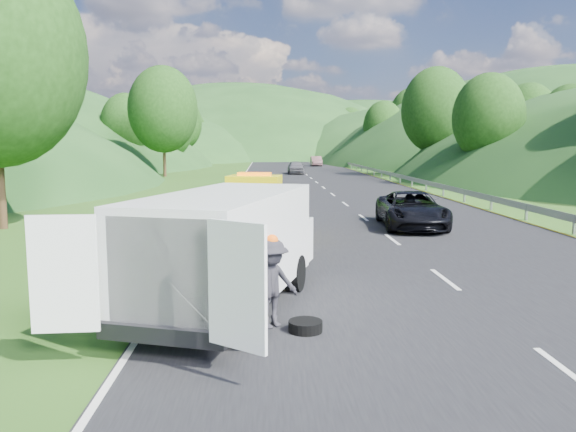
{
  "coord_description": "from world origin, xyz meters",
  "views": [
    {
      "loc": [
        -1.6,
        -15.89,
        3.49
      ],
      "look_at": [
        -0.92,
        0.94,
        1.3
      ],
      "focal_mm": 35.0,
      "sensor_mm": 36.0,
      "label": 1
    }
  ],
  "objects_px": {
    "child": "(250,271)",
    "suitcase": "(174,250)",
    "spare_tire": "(305,332)",
    "worker": "(272,328)",
    "white_van": "(229,244)",
    "passing_suv": "(411,228)",
    "woman": "(179,262)",
    "tow_truck": "(250,206)"
  },
  "relations": [
    {
      "from": "child",
      "to": "worker",
      "type": "distance_m",
      "value": 4.79
    },
    {
      "from": "woman",
      "to": "passing_suv",
      "type": "relative_size",
      "value": 0.3
    },
    {
      "from": "spare_tire",
      "to": "passing_suv",
      "type": "relative_size",
      "value": 0.12
    },
    {
      "from": "white_van",
      "to": "child",
      "type": "bearing_deg",
      "value": 101.31
    },
    {
      "from": "white_van",
      "to": "suitcase",
      "type": "xyz_separation_m",
      "value": [
        -2.0,
        5.16,
        -1.1
      ]
    },
    {
      "from": "child",
      "to": "worker",
      "type": "relative_size",
      "value": 0.54
    },
    {
      "from": "spare_tire",
      "to": "tow_truck",
      "type": "bearing_deg",
      "value": 96.91
    },
    {
      "from": "child",
      "to": "suitcase",
      "type": "distance_m",
      "value": 2.86
    },
    {
      "from": "tow_truck",
      "to": "passing_suv",
      "type": "bearing_deg",
      "value": 25.53
    },
    {
      "from": "child",
      "to": "spare_tire",
      "type": "xyz_separation_m",
      "value": [
        1.15,
        -5.05,
        0.0
      ]
    },
    {
      "from": "worker",
      "to": "suitcase",
      "type": "bearing_deg",
      "value": 80.65
    },
    {
      "from": "suitcase",
      "to": "child",
      "type": "bearing_deg",
      "value": -34.37
    },
    {
      "from": "child",
      "to": "suitcase",
      "type": "xyz_separation_m",
      "value": [
        -2.35,
        1.6,
        0.3
      ]
    },
    {
      "from": "woman",
      "to": "suitcase",
      "type": "bearing_deg",
      "value": 19.56
    },
    {
      "from": "woman",
      "to": "worker",
      "type": "bearing_deg",
      "value": -172.64
    },
    {
      "from": "tow_truck",
      "to": "worker",
      "type": "bearing_deg",
      "value": -77.09
    },
    {
      "from": "white_van",
      "to": "woman",
      "type": "height_order",
      "value": "white_van"
    },
    {
      "from": "white_van",
      "to": "woman",
      "type": "bearing_deg",
      "value": 127.03
    },
    {
      "from": "worker",
      "to": "spare_tire",
      "type": "height_order",
      "value": "worker"
    },
    {
      "from": "passing_suv",
      "to": "white_van",
      "type": "bearing_deg",
      "value": -116.72
    },
    {
      "from": "child",
      "to": "suitcase",
      "type": "bearing_deg",
      "value": 155.77
    },
    {
      "from": "white_van",
      "to": "worker",
      "type": "relative_size",
      "value": 4.47
    },
    {
      "from": "woman",
      "to": "suitcase",
      "type": "relative_size",
      "value": 2.65
    },
    {
      "from": "tow_truck",
      "to": "suitcase",
      "type": "distance_m",
      "value": 4.8
    },
    {
      "from": "woman",
      "to": "passing_suv",
      "type": "height_order",
      "value": "woman"
    },
    {
      "from": "spare_tire",
      "to": "worker",
      "type": "bearing_deg",
      "value": 154.79
    },
    {
      "from": "tow_truck",
      "to": "spare_tire",
      "type": "bearing_deg",
      "value": -73.99
    },
    {
      "from": "worker",
      "to": "passing_suv",
      "type": "height_order",
      "value": "worker"
    },
    {
      "from": "worker",
      "to": "spare_tire",
      "type": "xyz_separation_m",
      "value": [
        0.61,
        -0.29,
        0.0
      ]
    },
    {
      "from": "suitcase",
      "to": "passing_suv",
      "type": "bearing_deg",
      "value": 34.84
    },
    {
      "from": "white_van",
      "to": "spare_tire",
      "type": "distance_m",
      "value": 2.54
    },
    {
      "from": "child",
      "to": "suitcase",
      "type": "height_order",
      "value": "suitcase"
    },
    {
      "from": "white_van",
      "to": "tow_truck",
      "type": "bearing_deg",
      "value": 105.76
    },
    {
      "from": "woman",
      "to": "child",
      "type": "bearing_deg",
      "value": -137.95
    },
    {
      "from": "suitcase",
      "to": "tow_truck",
      "type": "bearing_deg",
      "value": 62.43
    },
    {
      "from": "passing_suv",
      "to": "woman",
      "type": "bearing_deg",
      "value": -138.82
    },
    {
      "from": "woman",
      "to": "child",
      "type": "relative_size",
      "value": 1.73
    },
    {
      "from": "tow_truck",
      "to": "child",
      "type": "height_order",
      "value": "tow_truck"
    },
    {
      "from": "white_van",
      "to": "suitcase",
      "type": "height_order",
      "value": "white_van"
    },
    {
      "from": "tow_truck",
      "to": "passing_suv",
      "type": "distance_m",
      "value": 7.02
    },
    {
      "from": "worker",
      "to": "spare_tire",
      "type": "distance_m",
      "value": 0.68
    },
    {
      "from": "tow_truck",
      "to": "child",
      "type": "xyz_separation_m",
      "value": [
        0.16,
        -5.79,
        -1.16
      ]
    }
  ]
}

